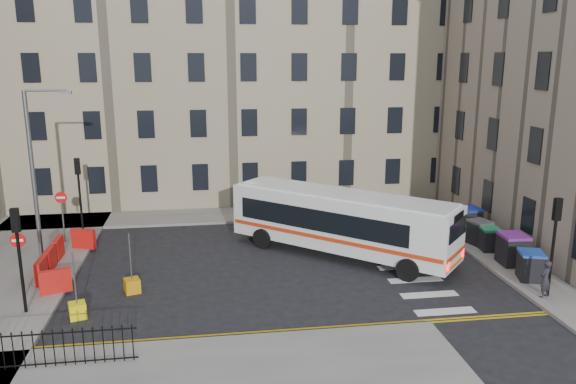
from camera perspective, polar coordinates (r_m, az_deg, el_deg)
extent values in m
plane|color=black|center=(27.22, 2.72, -7.15)|extent=(120.00, 120.00, 0.00)
cube|color=slate|center=(34.93, -9.74, -2.49)|extent=(36.00, 3.20, 0.15)
cube|color=slate|center=(33.55, 16.67, -3.55)|extent=(2.40, 26.00, 0.15)
cube|color=slate|center=(29.12, -26.10, -7.02)|extent=(6.00, 22.00, 0.15)
cube|color=gray|center=(40.56, -11.43, 11.02)|extent=(38.00, 10.50, 16.00)
cylinder|color=black|center=(25.00, 25.21, -6.14)|extent=(0.12, 0.12, 3.20)
cube|color=black|center=(24.44, 25.69, -1.60)|extent=(0.28, 0.22, 0.90)
cylinder|color=black|center=(33.20, -20.33, -1.01)|extent=(0.12, 0.12, 3.20)
cube|color=black|center=(32.78, -20.62, 2.46)|extent=(0.28, 0.22, 0.90)
cylinder|color=black|center=(23.49, -25.45, -7.40)|extent=(0.12, 0.12, 3.20)
cube|color=black|center=(22.88, -25.97, -2.59)|extent=(0.28, 0.22, 0.90)
cylinder|color=#595B5E|center=(28.68, -24.46, 1.34)|extent=(0.20, 0.20, 8.00)
cube|color=#595B5E|center=(28.19, -25.27, 9.44)|extent=(0.50, 0.22, 0.14)
cylinder|color=#595B5E|center=(31.53, -21.88, -2.64)|extent=(0.08, 0.08, 2.40)
cube|color=red|center=(31.17, -22.12, 0.01)|extent=(0.60, 0.04, 0.60)
cylinder|color=#595B5E|center=(25.11, -25.48, -7.05)|extent=(0.08, 0.08, 2.40)
cube|color=red|center=(24.66, -25.84, -3.78)|extent=(0.60, 0.04, 0.60)
cube|color=red|center=(26.61, -23.79, -7.35)|extent=(0.25, 1.25, 1.00)
cube|color=red|center=(27.97, -23.00, -6.27)|extent=(0.25, 1.25, 1.00)
cube|color=red|center=(29.34, -22.28, -5.29)|extent=(0.25, 1.25, 1.00)
cube|color=red|center=(30.34, -20.06, -4.49)|extent=(1.26, 0.66, 1.00)
cube|color=red|center=(25.20, -22.56, -8.39)|extent=(1.26, 0.66, 1.00)
cube|color=black|center=(19.77, -26.71, -12.99)|extent=(7.80, 0.04, 0.04)
cube|color=black|center=(20.23, -26.39, -15.59)|extent=(7.80, 0.04, 0.04)
cube|color=silver|center=(27.70, 5.41, -2.85)|extent=(10.24, 9.58, 2.60)
cube|color=black|center=(26.79, 3.11, -2.92)|extent=(6.84, 6.16, 1.04)
cube|color=black|center=(29.00, 5.75, -1.69)|extent=(6.84, 6.16, 1.04)
cube|color=black|center=(30.65, -4.04, -0.71)|extent=(1.57, 1.74, 1.14)
cube|color=black|center=(25.49, 16.87, -3.64)|extent=(1.57, 1.74, 0.83)
cube|color=#B92F0F|center=(26.79, 4.04, -4.80)|extent=(8.38, 7.53, 0.19)
cube|color=#B92F0F|center=(29.00, 6.62, -3.42)|extent=(8.38, 7.53, 0.19)
cube|color=#FF0C0C|center=(24.99, 15.96, -7.33)|extent=(0.19, 0.20, 0.42)
cube|color=#FF0C0C|center=(26.87, 17.34, -5.94)|extent=(0.19, 0.20, 0.42)
cylinder|color=black|center=(29.00, -2.60, -4.74)|extent=(0.97, 0.91, 1.04)
cylinder|color=black|center=(31.03, 0.23, -3.49)|extent=(0.97, 0.91, 1.04)
cylinder|color=black|center=(25.41, 12.08, -7.75)|extent=(0.97, 0.91, 1.04)
cylinder|color=black|center=(27.71, 14.09, -6.04)|extent=(0.97, 0.91, 1.04)
cube|color=black|center=(26.81, 23.40, -6.99)|extent=(1.22, 1.32, 1.15)
cube|color=#1C439B|center=(26.61, 23.53, -5.71)|extent=(1.28, 1.38, 0.12)
cube|color=black|center=(28.38, 21.83, -5.54)|extent=(1.17, 1.33, 1.32)
cube|color=#67207A|center=(28.16, 21.96, -4.13)|extent=(1.23, 1.39, 0.14)
cube|color=black|center=(30.02, 19.78, -4.60)|extent=(0.97, 1.09, 1.05)
cube|color=#176B3E|center=(29.85, 19.87, -3.55)|extent=(1.02, 1.14, 0.11)
cube|color=black|center=(30.80, 18.83, -3.99)|extent=(1.20, 1.30, 1.13)
cube|color=#3A3A3C|center=(30.62, 18.92, -2.87)|extent=(1.26, 1.36, 0.12)
cube|color=black|center=(32.43, 17.81, -2.87)|extent=(1.11, 1.28, 1.32)
cube|color=navy|center=(32.24, 17.90, -1.63)|extent=(1.17, 1.34, 0.14)
imported|color=black|center=(25.08, 24.68, -8.04)|extent=(0.67, 0.60, 1.55)
cube|color=yellow|center=(23.07, -20.60, -11.20)|extent=(0.75, 0.75, 0.60)
cube|color=#C2840B|center=(24.68, -15.54, -9.15)|extent=(0.76, 0.76, 0.60)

